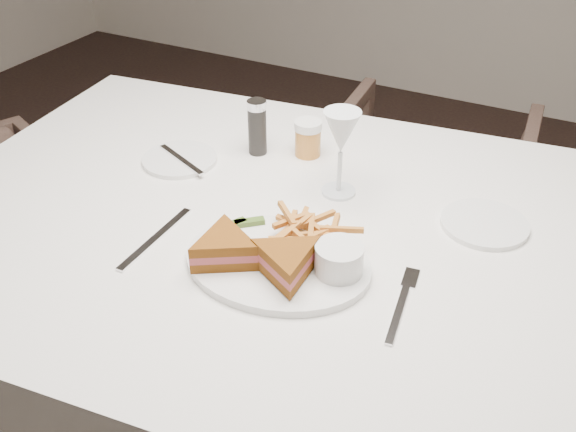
{
  "coord_description": "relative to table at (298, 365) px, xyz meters",
  "views": [
    {
      "loc": [
        0.66,
        -0.77,
        1.43
      ],
      "look_at": [
        0.24,
        0.05,
        0.8
      ],
      "focal_mm": 40.0,
      "sensor_mm": 36.0,
      "label": 1
    }
  ],
  "objects": [
    {
      "name": "table",
      "position": [
        0.0,
        0.0,
        0.0
      ],
      "size": [
        1.58,
        1.15,
        0.75
      ],
      "primitive_type": "cube",
      "rotation": [
        0.0,
        0.0,
        0.11
      ],
      "color": "white",
      "rests_on": "ground"
    },
    {
      "name": "chair_far",
      "position": [
        0.0,
        0.91,
        -0.06
      ],
      "size": [
        0.66,
        0.62,
        0.63
      ],
      "primitive_type": "imported",
      "rotation": [
        0.0,
        0.0,
        3.22
      ],
      "color": "#4D382F",
      "rests_on": "ground"
    },
    {
      "name": "table_setting",
      "position": [
        0.01,
        -0.04,
        0.41
      ],
      "size": [
        0.8,
        0.59,
        0.18
      ],
      "color": "white",
      "rests_on": "table"
    }
  ]
}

